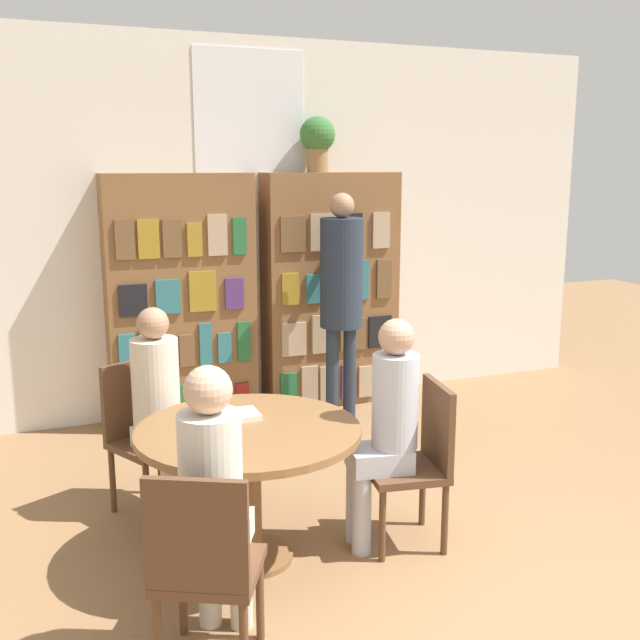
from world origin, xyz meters
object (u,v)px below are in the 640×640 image
reading_table (249,451)px  chair_near_camera (204,563)px  bookshelf_right (331,291)px  librarian_standing (341,283)px  chair_far_side (419,456)px  seated_reader_back (214,491)px  chair_left_side (144,429)px  seated_reader_right (387,421)px  seated_reader_left (161,401)px  flower_vase (318,139)px  bookshelf_left (181,301)px

reading_table → chair_near_camera: size_ratio=1.29×
bookshelf_right → librarian_standing: (-0.12, -0.50, 0.15)m
bookshelf_right → chair_far_side: size_ratio=2.20×
seated_reader_back → librarian_standing: bearing=83.9°
seated_reader_back → bookshelf_right: bearing=87.0°
chair_left_side → chair_far_side: 1.62m
seated_reader_back → chair_far_side: bearing=49.4°
reading_table → chair_far_side: bearing=-9.6°
seated_reader_right → seated_reader_back: seated_reader_back is taller
seated_reader_left → chair_far_side: bearing=120.2°
chair_far_side → librarian_standing: librarian_standing is taller
chair_far_side → librarian_standing: (0.39, 1.94, 0.63)m
chair_far_side → librarian_standing: size_ratio=0.49×
flower_vase → seated_reader_back: bearing=-118.9°
librarian_standing → chair_near_camera: bearing=-123.3°
flower_vase → chair_near_camera: (-1.70, -3.09, -1.72)m
chair_far_side → bookshelf_left: bearing=26.9°
reading_table → seated_reader_back: size_ratio=0.91×
chair_left_side → seated_reader_right: bearing=113.7°
chair_left_side → seated_reader_left: bearing=90.0°
bookshelf_right → seated_reader_left: size_ratio=1.58×
seated_reader_back → bookshelf_left: bearing=108.4°
seated_reader_back → flower_vase: bearing=88.7°
bookshelf_left → seated_reader_right: size_ratio=1.57×
bookshelf_right → chair_left_side: bookshelf_right is taller
flower_vase → seated_reader_left: size_ratio=0.36×
flower_vase → chair_far_side: 3.01m
bookshelf_right → librarian_standing: 0.54m
seated_reader_back → seated_reader_left: bearing=117.0°
bookshelf_right → seated_reader_right: bookshelf_right is taller
seated_reader_right → chair_left_side: bearing=59.7°
reading_table → chair_left_side: (-0.40, 0.81, -0.10)m
bookshelf_left → seated_reader_back: (-0.47, -2.93, -0.26)m
flower_vase → reading_table: 3.08m
bookshelf_right → chair_far_side: bearing=-101.7°
chair_left_side → librarian_standing: size_ratio=0.49×
chair_far_side → reading_table: bearing=90.0°
bookshelf_left → seated_reader_right: (0.58, -2.41, -0.27)m
librarian_standing → reading_table: bearing=-125.6°
flower_vase → bookshelf_right: bearing=-2.5°
bookshelf_left → chair_far_side: (0.76, -2.44, -0.48)m
reading_table → librarian_standing: size_ratio=0.63×
bookshelf_right → chair_left_side: (-1.80, -1.47, -0.48)m
chair_left_side → seated_reader_back: bearing=66.2°
chair_far_side → seated_reader_back: bearing=121.4°
chair_left_side → bookshelf_right: bearing=-167.1°
bookshelf_left → seated_reader_right: bookshelf_left is taller
chair_left_side → seated_reader_back: size_ratio=0.71×
bookshelf_left → reading_table: size_ratio=1.71×
reading_table → chair_left_side: bearing=116.4°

